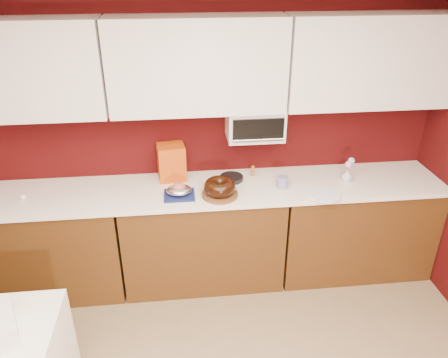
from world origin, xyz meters
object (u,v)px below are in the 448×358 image
Objects in this scene: toaster_oven at (255,123)px; pandoro_box at (171,162)px; foil_ham_nest at (179,190)px; flower_vase at (347,175)px; bundt_cake at (220,187)px; blue_jar at (283,182)px; coffee_mug at (283,179)px.

pandoro_box is (-0.68, 0.04, -0.33)m from toaster_oven.
foil_ham_nest is 1.40m from flower_vase.
blue_jar is (0.52, 0.08, -0.03)m from bundt_cake.
foil_ham_nest is 2.20× the size of coffee_mug.
blue_jar reaches higher than coffee_mug.
flower_vase reaches higher than foil_ham_nest.
flower_vase is at bearing 0.02° from coffee_mug.
toaster_oven reaches higher than foil_ham_nest.
pandoro_box is (-0.05, 0.32, 0.09)m from foil_ham_nest.
coffee_mug is 0.55m from flower_vase.
bundt_cake is (-0.32, -0.32, -0.40)m from toaster_oven.
foil_ham_nest is at bearing -155.66° from toaster_oven.
blue_jar is (0.20, -0.24, -0.43)m from toaster_oven.
foil_ham_nest reaches higher than coffee_mug.
toaster_oven is 2.31× the size of foil_ham_nest.
toaster_oven is 0.76m from pandoro_box.
toaster_oven is 5.07× the size of coffee_mug.
blue_jar is (-0.02, -0.07, 0.00)m from coffee_mug.
bundt_cake reaches higher than blue_jar.
pandoro_box is 2.78× the size of flower_vase.
toaster_oven reaches higher than coffee_mug.
foil_ham_nest is 1.98× the size of blue_jar.
pandoro_box reaches higher than flower_vase.
flower_vase is at bearing -15.16° from pandoro_box.
blue_jar is at bearing -102.83° from coffee_mug.
blue_jar is at bearing 8.71° from bundt_cake.
foil_ham_nest is (-0.63, -0.29, -0.42)m from toaster_oven.
pandoro_box is at bearing 162.83° from blue_jar.
coffee_mug is (0.85, 0.12, -0.01)m from foil_ham_nest.
flower_vase is at bearing -12.60° from toaster_oven.
bundt_cake reaches higher than flower_vase.
coffee_mug is at bearing -19.94° from pandoro_box.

